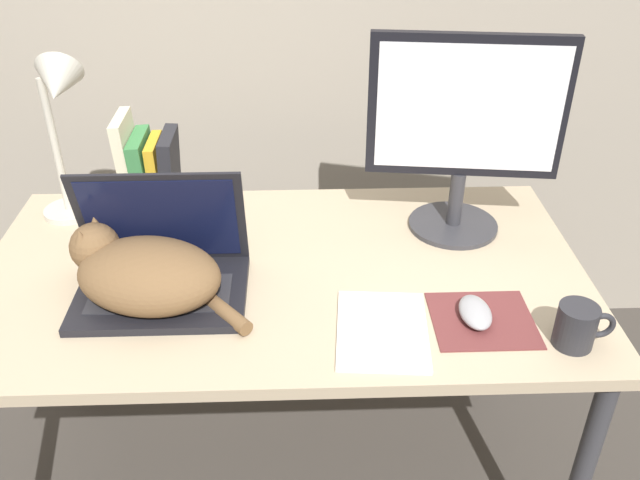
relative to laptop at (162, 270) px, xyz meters
The scene contains 10 objects.
desk 0.29m from the laptop, 15.16° to the left, with size 1.38×0.77×0.71m.
laptop is the anchor object (origin of this frame).
cat 0.05m from the laptop, 130.19° to the right, with size 0.40×0.30×0.15m.
external_monitor 0.76m from the laptop, 19.35° to the left, with size 0.45×0.22×0.48m.
mousepad 0.68m from the laptop, 11.13° to the right, with size 0.21×0.19×0.00m.
computer_mouse 0.67m from the laptop, 11.04° to the right, with size 0.06×0.11×0.03m.
book_row 0.38m from the laptop, 102.87° to the left, with size 0.14×0.15×0.26m.
desk_lamp 0.47m from the laptop, 129.64° to the left, with size 0.17×0.17×0.43m.
notepad 0.49m from the laptop, 19.10° to the right, with size 0.20×0.26×0.01m.
mug 0.86m from the laptop, 14.14° to the right, with size 0.12×0.08×0.09m.
Camera 1 is at (0.04, -0.89, 1.59)m, focal length 38.00 mm.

